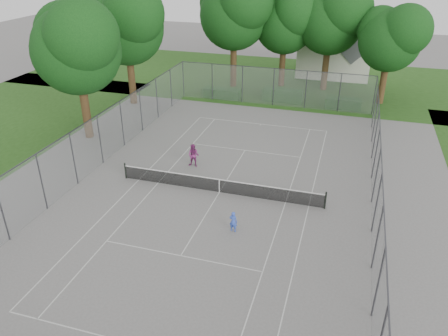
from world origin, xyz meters
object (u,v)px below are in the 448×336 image
(woman_player, at_px, (194,156))
(house, at_px, (336,40))
(girl_player, at_px, (233,221))
(tennis_net, at_px, (219,185))

(woman_player, bearing_deg, house, 74.16)
(house, bearing_deg, girl_player, -94.64)
(tennis_net, relative_size, woman_player, 7.91)
(woman_player, bearing_deg, tennis_net, -47.07)
(house, height_order, woman_player, house)
(tennis_net, bearing_deg, house, 81.17)
(girl_player, relative_size, woman_player, 0.74)
(house, height_order, girl_player, house)
(tennis_net, bearing_deg, girl_player, -62.35)
(tennis_net, distance_m, woman_player, 3.99)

